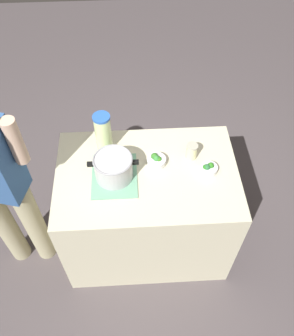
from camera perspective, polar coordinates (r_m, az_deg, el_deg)
name	(u,v)px	position (r m, az deg, el deg)	size (l,w,h in m)	color
ground_plane	(147,238)	(2.98, 0.00, -11.09)	(8.00, 8.00, 0.00)	#534A4D
counter_slab	(147,210)	(2.60, 0.00, -6.67)	(1.16, 0.76, 0.87)	beige
dish_cloth	(114,176)	(2.23, -5.22, -1.25)	(0.28, 0.35, 0.01)	#71AD8A
cooking_pot	(113,167)	(2.16, -5.38, 0.14)	(0.31, 0.24, 0.16)	#B7B7BC
lemonade_pitcher	(103,132)	(2.30, -7.00, 5.68)	(0.11, 0.11, 0.28)	#DBEFA3
mason_jar	(192,151)	(2.30, 7.15, 2.65)	(0.07, 0.07, 0.11)	beige
broccoli_bowl_front	(209,168)	(2.26, 9.80, -0.05)	(0.11, 0.11, 0.07)	silver
broccoli_bowl_center	(156,160)	(2.27, 1.50, 1.22)	(0.12, 0.12, 0.08)	silver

